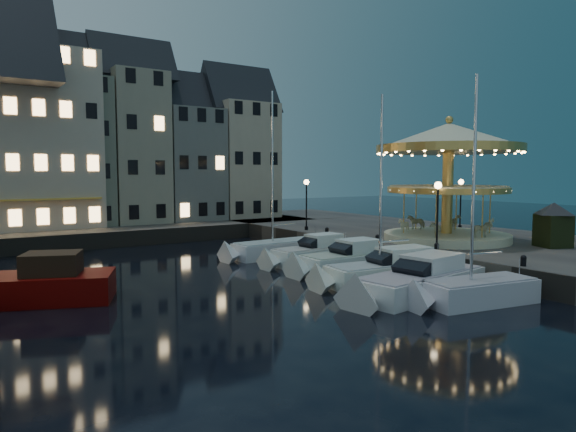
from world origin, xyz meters
TOP-DOWN VIEW (x-y plane):
  - ground at (0.00, 0.00)m, footprint 160.00×160.00m
  - quay_east at (14.00, 6.00)m, footprint 16.00×56.00m
  - quay_north at (-8.00, 28.00)m, footprint 44.00×12.00m
  - quaywall_e at (6.00, 6.00)m, footprint 0.15×44.00m
  - quaywall_n at (-6.00, 22.00)m, footprint 48.00×0.15m
  - streetlamp_b at (7.20, 1.00)m, footprint 0.44×0.44m
  - streetlamp_c at (7.20, 14.50)m, footprint 0.44×0.44m
  - streetlamp_d at (18.50, 8.00)m, footprint 0.44×0.44m
  - bollard_a at (6.60, -5.00)m, footprint 0.30×0.30m
  - bollard_b at (6.60, 0.50)m, footprint 0.30×0.30m
  - bollard_c at (6.60, 5.50)m, footprint 0.30×0.30m
  - bollard_d at (6.60, 11.00)m, footprint 0.30×0.30m
  - townhouse_nc at (-8.00, 30.00)m, footprint 6.82×8.00m
  - townhouse_nd at (-2.25, 30.00)m, footprint 5.50×8.00m
  - townhouse_ne at (3.20, 30.00)m, footprint 6.16×8.00m
  - townhouse_nf at (9.25, 30.00)m, footprint 6.82×8.00m
  - motorboat_a at (2.07, -5.23)m, footprint 6.53×3.11m
  - motorboat_b at (1.32, -2.72)m, footprint 8.88×3.64m
  - motorboat_c at (1.99, 0.11)m, footprint 8.48×3.17m
  - motorboat_d at (2.29, 3.90)m, footprint 7.17×2.49m
  - motorboat_e at (2.21, 7.16)m, footprint 7.01×2.19m
  - motorboat_f at (1.84, 11.01)m, footprint 8.27×2.48m
  - red_fishing_boat at (-14.74, 6.57)m, footprint 8.79×5.82m
  - carousel at (11.34, 3.62)m, footprint 9.80×9.80m
  - ticket_kiosk at (14.46, -2.17)m, footprint 2.75×2.75m

SIDE VIEW (x-z plane):
  - ground at x=0.00m, z-range 0.00..0.00m
  - motorboat_f at x=1.84m, z-range -4.95..6.01m
  - motorboat_a at x=2.07m, z-range -4.83..5.90m
  - motorboat_e at x=2.21m, z-range -0.44..1.71m
  - motorboat_d at x=2.29m, z-range -0.44..1.71m
  - motorboat_b at x=1.32m, z-range -0.43..1.72m
  - quay_east at x=14.00m, z-range 0.00..1.30m
  - quay_north at x=-8.00m, z-range 0.00..1.30m
  - quaywall_e at x=6.00m, z-range 0.00..1.30m
  - quaywall_n at x=-6.00m, z-range 0.00..1.30m
  - motorboat_c at x=1.99m, z-range -4.92..6.28m
  - red_fishing_boat at x=-14.74m, z-range -2.39..3.81m
  - bollard_a at x=6.60m, z-range 1.32..1.89m
  - bollard_b at x=6.60m, z-range 1.32..1.89m
  - bollard_c at x=6.60m, z-range 1.32..1.89m
  - bollard_d at x=6.60m, z-range 1.32..1.89m
  - ticket_kiosk at x=14.46m, z-range 1.60..4.82m
  - streetlamp_b at x=7.20m, z-range 1.93..6.10m
  - streetlamp_c at x=7.20m, z-range 1.93..6.10m
  - streetlamp_d at x=18.50m, z-range 1.93..6.10m
  - carousel at x=11.34m, z-range 2.66..11.24m
  - townhouse_ne at x=3.20m, z-range 1.38..14.18m
  - townhouse_nf at x=9.25m, z-range 1.38..15.18m
  - townhouse_nc at x=-8.00m, z-range 1.38..16.18m
  - townhouse_nd at x=-2.25m, z-range 1.38..17.18m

